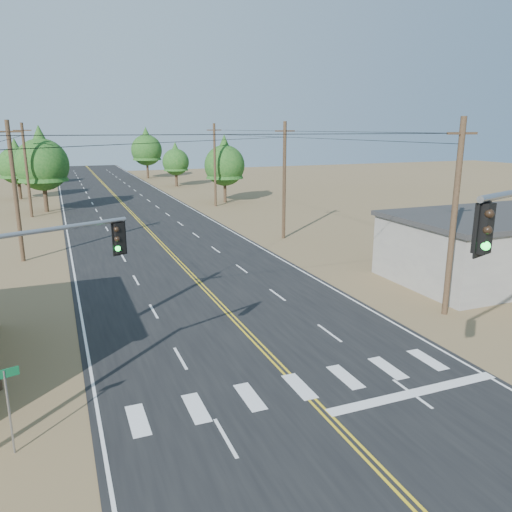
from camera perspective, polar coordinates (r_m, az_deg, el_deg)
road at (r=39.08m, az=-9.68°, el=0.24°), size 15.00×200.00×0.02m
building_right at (r=36.18m, az=26.75°, el=0.98°), size 15.00×8.00×4.00m
utility_pole_left_mid at (r=39.43m, az=-25.82°, el=6.70°), size 1.80×0.30×10.00m
utility_pole_left_far at (r=59.32m, az=-24.73°, el=8.95°), size 1.80×0.30×10.00m
utility_pole_right_near at (r=26.82m, az=21.68°, el=4.11°), size 1.80×0.30×10.00m
utility_pole_right_mid at (r=43.40m, az=3.24°, el=8.68°), size 1.80×0.30×10.00m
utility_pole_right_far at (r=62.03m, az=-4.73°, el=10.38°), size 1.80×0.30×10.00m
signal_mast_left at (r=16.02m, az=-26.73°, el=-4.96°), size 5.35×2.40×6.71m
street_sign at (r=16.72m, az=-26.55°, el=-14.30°), size 0.79×0.26×2.74m
tree_left_near at (r=62.49m, az=-23.31°, el=10.12°), size 5.89×5.89×9.82m
tree_left_mid at (r=75.46m, az=-25.70°, el=9.66°), size 4.91×4.91×8.18m
tree_left_far at (r=94.38m, az=-24.12°, el=10.12°), size 4.29×4.29×7.15m
tree_right_near at (r=65.29m, az=-3.62°, el=10.76°), size 5.20×5.20×8.66m
tree_right_mid at (r=84.74m, az=-9.17°, el=10.86°), size 4.35×4.35×7.25m
tree_right_far at (r=99.51m, az=-12.42°, el=12.08°), size 5.81×5.81×9.69m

